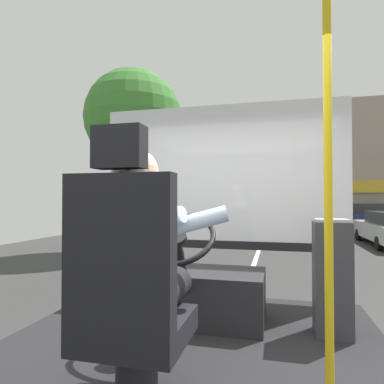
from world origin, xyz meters
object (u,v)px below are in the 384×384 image
(bus_driver, at_px, (139,254))
(steering_console, at_px, (194,293))
(parked_car_blue, at_px, (369,218))
(driver_seat, at_px, (129,297))
(handrail_pole, at_px, (328,179))
(parked_car_charcoal, at_px, (345,214))
(fare_box, at_px, (332,277))

(bus_driver, height_order, steering_console, bus_driver)
(parked_car_blue, bearing_deg, driver_seat, -106.76)
(driver_seat, bearing_deg, handrail_pole, 26.96)
(parked_car_charcoal, bearing_deg, parked_car_blue, -91.20)
(driver_seat, distance_m, parked_car_charcoal, 24.08)
(fare_box, bearing_deg, driver_seat, -130.49)
(handrail_pole, distance_m, parked_car_charcoal, 23.46)
(bus_driver, bearing_deg, fare_box, 46.74)
(driver_seat, distance_m, bus_driver, 0.21)
(driver_seat, bearing_deg, bus_driver, 90.00)
(driver_seat, height_order, handrail_pole, handrail_pole)
(bus_driver, xyz_separation_m, parked_car_blue, (5.07, 16.71, -0.65))
(bus_driver, xyz_separation_m, steering_console, (-0.00, 1.12, -0.49))
(bus_driver, xyz_separation_m, parked_car_charcoal, (5.21, 23.39, -0.75))
(bus_driver, distance_m, parked_car_blue, 17.48)
(bus_driver, bearing_deg, parked_car_charcoal, 77.45)
(parked_car_blue, relative_size, parked_car_charcoal, 0.92)
(driver_seat, xyz_separation_m, parked_car_blue, (5.07, 16.82, -0.47))
(fare_box, bearing_deg, bus_driver, -133.26)
(steering_console, height_order, parked_car_blue, steering_console)
(driver_seat, relative_size, parked_car_blue, 0.33)
(driver_seat, height_order, bus_driver, driver_seat)
(bus_driver, bearing_deg, driver_seat, -90.00)
(driver_seat, relative_size, bus_driver, 1.59)
(parked_car_blue, distance_m, parked_car_charcoal, 6.68)
(bus_driver, xyz_separation_m, handrail_pole, (0.90, 0.35, 0.37))
(bus_driver, xyz_separation_m, fare_box, (1.03, 1.09, -0.30))
(driver_seat, relative_size, parked_car_charcoal, 0.30)
(steering_console, height_order, fare_box, steering_console)
(handrail_pole, bearing_deg, driver_seat, -153.04)
(steering_console, bearing_deg, bus_driver, -90.00)
(parked_car_charcoal, bearing_deg, fare_box, -100.62)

